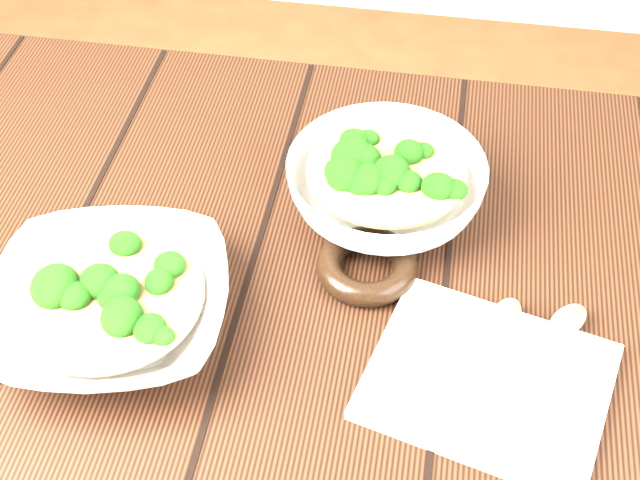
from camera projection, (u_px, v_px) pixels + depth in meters
table at (268, 366)px, 0.98m from camera, size 1.20×0.80×0.75m
soup_bowl_front at (110, 306)px, 0.84m from camera, size 0.26×0.26×0.07m
soup_bowl_back at (386, 185)px, 0.95m from camera, size 0.27×0.27×0.08m
trivet at (367, 266)px, 0.90m from camera, size 0.11×0.11×0.03m
napkin at (488, 381)px, 0.82m from camera, size 0.25×0.22×0.01m
spoon_left at (492, 341)px, 0.84m from camera, size 0.08×0.17×0.01m
spoon_right at (547, 341)px, 0.84m from camera, size 0.11×0.15×0.01m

